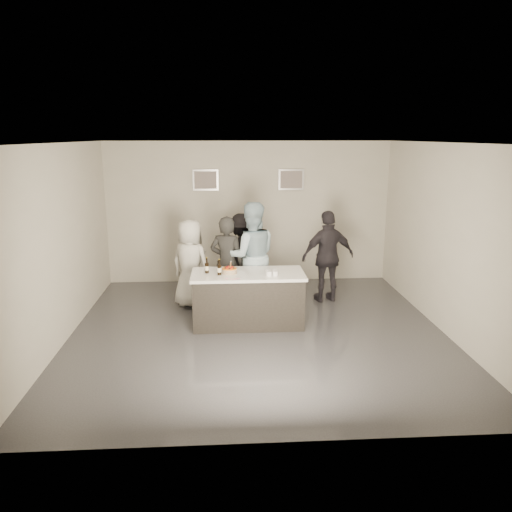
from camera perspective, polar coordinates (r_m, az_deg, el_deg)
The scene contains 19 objects.
floor at distance 8.19m, azimuth 0.22°, elevation -8.68°, with size 6.00×6.00×0.00m, color #3D3D42.
ceiling at distance 7.57m, azimuth 0.25°, elevation 12.82°, with size 6.00×6.00×0.00m, color white.
wall_back at distance 10.69m, azimuth -0.85°, elevation 4.98°, with size 6.00×0.04×3.00m, color beige.
wall_front at distance 4.86m, azimuth 2.63°, elevation -5.70°, with size 6.00×0.04×3.00m, color beige.
wall_left at distance 8.12m, azimuth -21.41°, elevation 1.26°, with size 0.04×6.00×3.00m, color beige.
wall_right at distance 8.49m, azimuth 20.90°, elevation 1.81°, with size 0.04×6.00×3.00m, color beige.
picture_left at distance 10.57m, azimuth -5.79°, elevation 8.64°, with size 0.54×0.04×0.44m, color #B2B2B7.
picture_right at distance 10.66m, azimuth 4.04°, elevation 8.71°, with size 0.54×0.04×0.44m, color #B2B2B7.
bar_counter at distance 8.36m, azimuth -0.92°, elevation -4.90°, with size 1.86×0.86×0.90m, color white.
cake at distance 8.20m, azimuth -3.05°, elevation -1.73°, with size 0.25×0.25×0.08m, color orange.
beer_bottle_a at distance 8.21m, azimuth -5.64°, elevation -1.09°, with size 0.07×0.07×0.26m, color black.
beer_bottle_b at distance 8.09m, azimuth -4.21°, elevation -1.29°, with size 0.07×0.07×0.26m, color black.
tumbler_cluster at distance 8.10m, azimuth 1.81°, elevation -1.90°, with size 0.19×0.19×0.08m, color orange.
candles at distance 7.90m, azimuth -2.61°, elevation -2.59°, with size 0.24×0.08×0.01m, color pink.
person_main_black at distance 9.04m, azimuth -3.33°, elevation -0.80°, with size 0.63×0.41×1.72m, color black.
person_main_blue at distance 9.04m, azimuth -0.53°, elevation 0.02°, with size 0.95×0.74×1.96m, color #A2C1D4.
person_guest_left at distance 9.21m, azimuth -7.50°, elevation -0.88°, with size 0.80×0.52×1.64m, color silver.
person_guest_right at distance 9.54m, azimuth 8.23°, elevation -0.05°, with size 1.02×0.43×1.75m, color #27242A.
person_guest_back at distance 9.83m, azimuth -1.56°, elevation 0.15°, with size 1.06×0.61×1.63m, color black.
Camera 1 is at (-0.51, -7.56, 3.11)m, focal length 35.00 mm.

